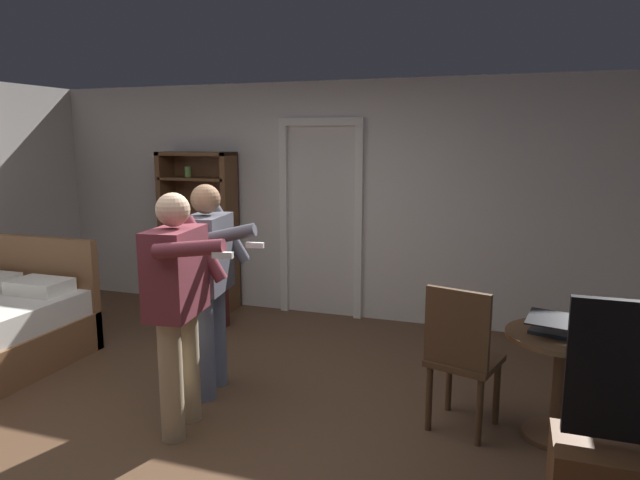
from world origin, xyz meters
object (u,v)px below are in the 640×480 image
Objects in this scene: laptop at (557,328)px; bottle_on_table at (590,326)px; suitcase_dark at (197,308)px; side_table at (560,368)px; person_striped_shirt at (210,275)px; bookshelf at (200,224)px; wooden_chair at (461,353)px; person_blue_shirt at (178,296)px.

bottle_on_table is at bearing -11.92° from laptop.
side_table is at bearing -16.12° from suitcase_dark.
suitcase_dark is (-0.92, 1.29, -0.72)m from person_striped_shirt.
bottle_on_table is 3.76m from suitcase_dark.
bookshelf reaches higher than wooden_chair.
side_table is at bearing 150.26° from bottle_on_table.
person_striped_shirt is (-2.40, -0.08, 0.17)m from laptop.
wooden_chair is at bearing 17.97° from person_blue_shirt.
person_striped_shirt is 2.71× the size of suitcase_dark.
wooden_chair is 1.69× the size of suitcase_dark.
person_striped_shirt is (-0.10, 0.57, -0.00)m from person_blue_shirt.
laptop is 0.67× the size of suitcase_dark.
bookshelf is at bearing 152.68° from laptop.
wooden_chair is at bearing -22.22° from suitcase_dark.
wooden_chair is (-0.56, -0.09, -0.21)m from laptop.
suitcase_dark is (-1.02, 1.87, -0.72)m from person_blue_shirt.
person_blue_shirt is at bearing -58.32° from suitcase_dark.
bottle_on_table is at bearing 4.00° from wooden_chair.
suitcase_dark is at bearing 159.92° from laptop.
person_striped_shirt is 1.74m from suitcase_dark.
laptop is at bearing -133.93° from side_table.
bookshelf is 3.02× the size of suitcase_dark.
bottle_on_table is (0.18, -0.04, 0.04)m from laptop.
person_blue_shirt is at bearing -166.07° from bottle_on_table.
side_table is 0.36m from bottle_on_table.
bottle_on_table is 0.79m from wooden_chair.
person_striped_shirt is at bearing -57.51° from bookshelf.
person_striped_shirt reaches higher than bottle_on_table.
bookshelf is 4.30m from bottle_on_table.
bookshelf is 2.88m from person_blue_shirt.
bookshelf is 1.79× the size of wooden_chair.
laptop reaches higher than side_table.
bottle_on_table is (0.14, -0.08, 0.32)m from side_table.
side_table is (3.70, -1.85, -0.48)m from bookshelf.
side_table is at bearing 12.32° from wooden_chair.
laptop is (-0.04, -0.04, 0.28)m from side_table.
person_blue_shirt is (-1.74, -0.56, 0.38)m from wooden_chair.
bottle_on_table is at bearing -26.66° from bookshelf.
side_table reaches higher than suitcase_dark.
laptop is 3.58m from suitcase_dark.
person_blue_shirt is 1.00× the size of person_striped_shirt.
person_blue_shirt is 0.58m from person_striped_shirt.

